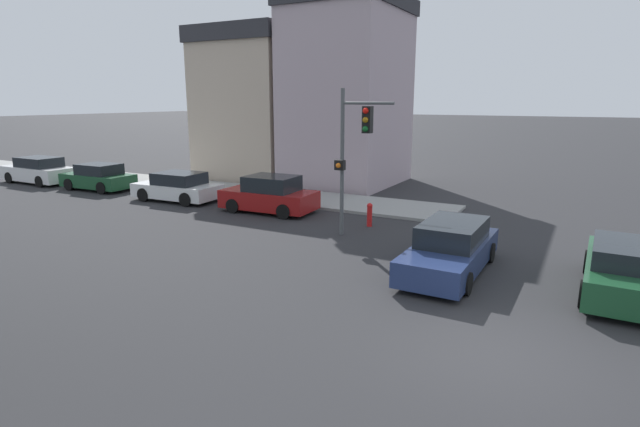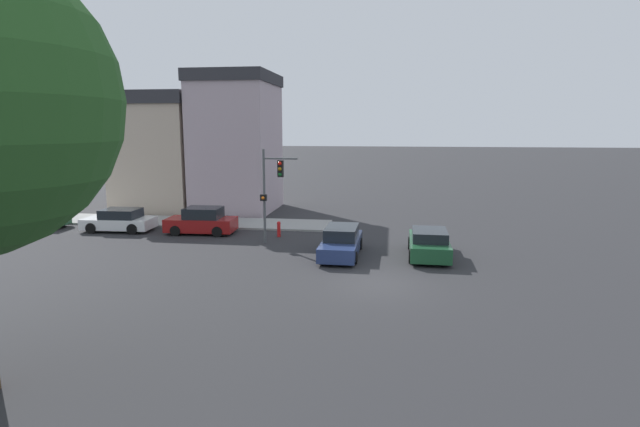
{
  "view_description": "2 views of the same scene",
  "coord_description": "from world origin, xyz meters",
  "views": [
    {
      "loc": [
        -9.28,
        -1.22,
        4.83
      ],
      "look_at": [
        3.7,
        5.8,
        1.44
      ],
      "focal_mm": 28.0,
      "sensor_mm": 36.0,
      "label": 1
    },
    {
      "loc": [
        -19.91,
        -0.43,
        6.37
      ],
      "look_at": [
        3.63,
        2.94,
        2.25
      ],
      "focal_mm": 28.0,
      "sensor_mm": 36.0,
      "label": 2
    }
  ],
  "objects": [
    {
      "name": "ground_plane",
      "position": [
        0.0,
        0.0,
        0.0
      ],
      "size": [
        300.0,
        300.0,
        0.0
      ],
      "primitive_type": "plane",
      "color": "#28282B"
    },
    {
      "name": "sidewalk_strip",
      "position": [
        11.57,
        33.47,
        0.06
      ],
      "size": [
        3.48,
        60.0,
        0.12
      ],
      "color": "gray",
      "rests_on": "ground_plane"
    },
    {
      "name": "rowhouse_backdrop",
      "position": [
        17.29,
        14.28,
        4.86
      ],
      "size": [
        8.1,
        11.92,
        10.37
      ],
      "color": "#B29EA8",
      "rests_on": "ground_plane"
    },
    {
      "name": "traffic_signal",
      "position": [
        6.53,
        6.01,
        3.37
      ],
      "size": [
        0.57,
        2.04,
        5.2
      ],
      "rotation": [
        0.0,
        0.0,
        3.15
      ],
      "color": "#515456",
      "rests_on": "ground_plane"
    },
    {
      "name": "crossing_car_0",
      "position": [
        4.74,
        -2.38,
        0.67
      ],
      "size": [
        4.48,
        2.07,
        1.39
      ],
      "rotation": [
        0.0,
        0.0,
        -0.02
      ],
      "color": "#194728",
      "rests_on": "ground_plane"
    },
    {
      "name": "crossing_car_1",
      "position": [
        4.44,
        1.97,
        0.68
      ],
      "size": [
        4.83,
        1.93,
        1.45
      ],
      "rotation": [
        0.0,
        0.0,
        3.13
      ],
      "color": "navy",
      "rests_on": "ground_plane"
    },
    {
      "name": "parked_car_0",
      "position": [
        8.46,
        10.87,
        0.74
      ],
      "size": [
        2.14,
        4.18,
        1.6
      ],
      "rotation": [
        0.0,
        0.0,
        1.61
      ],
      "color": "maroon",
      "rests_on": "ground_plane"
    },
    {
      "name": "parked_car_1",
      "position": [
        8.42,
        16.2,
        0.66
      ],
      "size": [
        2.17,
        4.29,
        1.38
      ],
      "rotation": [
        0.0,
        0.0,
        1.61
      ],
      "color": "silver",
      "rests_on": "ground_plane"
    },
    {
      "name": "parked_car_2",
      "position": [
        8.57,
        22.13,
        0.67
      ],
      "size": [
        2.02,
        4.09,
        1.43
      ],
      "rotation": [
        0.0,
        0.0,
        1.61
      ],
      "color": "#194728",
      "rests_on": "ground_plane"
    },
    {
      "name": "parked_car_3",
      "position": [
        8.43,
        27.17,
        0.72
      ],
      "size": [
        1.98,
        4.74,
        1.53
      ],
      "rotation": [
        0.0,
        0.0,
        1.56
      ],
      "color": "silver",
      "rests_on": "ground_plane"
    },
    {
      "name": "fire_hydrant",
      "position": [
        8.18,
        6.03,
        0.49
      ],
      "size": [
        0.22,
        0.22,
        0.92
      ],
      "color": "red",
      "rests_on": "ground_plane"
    }
  ]
}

